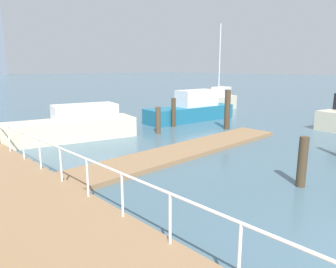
% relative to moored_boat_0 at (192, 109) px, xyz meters
% --- Properties ---
extents(ground_plane, '(300.00, 300.00, 0.00)m').
position_rel_moored_boat_0_xyz_m(ground_plane, '(-9.62, 4.85, -0.82)').
color(ground_plane, '#476675').
extents(floating_dock, '(12.69, 2.00, 0.18)m').
position_rel_moored_boat_0_xyz_m(floating_dock, '(-6.77, -5.55, -0.73)').
color(floating_dock, '#93704C').
rests_on(floating_dock, ground_plane).
extents(boardwalk_railing, '(0.06, 23.70, 1.08)m').
position_rel_moored_boat_0_xyz_m(boardwalk_railing, '(-12.77, -6.90, 0.42)').
color(boardwalk_railing, white).
rests_on(boardwalk_railing, boardwalk).
extents(dock_piling_1, '(0.36, 0.36, 2.44)m').
position_rel_moored_boat_0_xyz_m(dock_piling_1, '(-0.77, -3.63, 0.41)').
color(dock_piling_1, '#473826').
rests_on(dock_piling_1, ground_plane).
extents(dock_piling_2, '(0.28, 0.28, 1.86)m').
position_rel_moored_boat_0_xyz_m(dock_piling_2, '(-2.64, -0.77, 0.11)').
color(dock_piling_2, '#473826').
rests_on(dock_piling_2, ground_plane).
extents(dock_piling_3, '(0.29, 0.29, 1.56)m').
position_rel_moored_boat_0_xyz_m(dock_piling_3, '(-4.80, -1.67, -0.03)').
color(dock_piling_3, brown).
rests_on(dock_piling_3, ground_plane).
extents(dock_piling_4, '(0.30, 0.30, 1.66)m').
position_rel_moored_boat_0_xyz_m(dock_piling_4, '(-6.92, -10.94, 0.01)').
color(dock_piling_4, '#473826').
rests_on(dock_piling_4, ground_plane).
extents(moored_boat_0, '(7.15, 2.74, 2.18)m').
position_rel_moored_boat_0_xyz_m(moored_boat_0, '(0.00, 0.00, 0.00)').
color(moored_boat_0, '#1E6B8C').
rests_on(moored_boat_0, ground_plane).
extents(moored_boat_1, '(7.65, 3.73, 1.84)m').
position_rel_moored_boat_0_xyz_m(moored_boat_1, '(-9.25, 0.45, -0.09)').
color(moored_boat_1, beige).
rests_on(moored_boat_1, ground_plane).
extents(moored_boat_3, '(4.29, 2.09, 7.45)m').
position_rel_moored_boat_0_xyz_m(moored_boat_3, '(6.05, 2.16, -0.02)').
color(moored_boat_3, beige).
rests_on(moored_boat_3, ground_plane).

